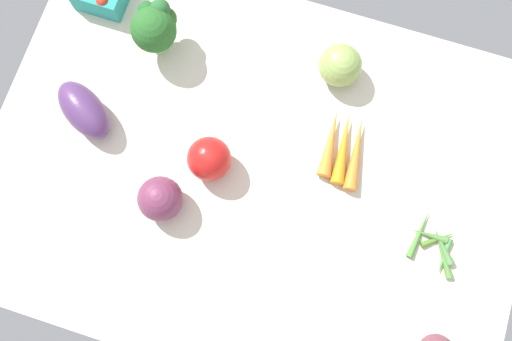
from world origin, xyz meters
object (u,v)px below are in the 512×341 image
Objects in this scene: eggplant at (84,110)px; okra_pile at (436,244)px; heirloom_tomato_green at (340,65)px; red_onion_near_basket at (160,199)px; broccoli_head at (155,27)px; carrot_bunch at (343,148)px; bell_pepper_red at (209,159)px.

okra_pile is (70.80, -4.06, -2.86)cm from eggplant.
red_onion_near_basket is at bearing -124.76° from heirloom_tomato_green.
heirloom_tomato_green is at bearing 7.00° from broccoli_head.
bell_pepper_red is at bearing -156.03° from carrot_bunch.
broccoli_head is (8.40, 18.87, 3.62)cm from eggplant.
carrot_bunch is 42.76cm from broccoli_head.
carrot_bunch is 25.81cm from bell_pepper_red.
carrot_bunch reaches higher than okra_pile.
bell_pepper_red is at bearing 177.40° from okra_pile.
broccoli_head is (-41.05, 10.48, 5.84)cm from carrot_bunch.
bell_pepper_red is (6.17, 9.80, 0.20)cm from red_onion_near_basket.
carrot_bunch is at bearing -14.32° from broccoli_head.
bell_pepper_red is 44.97cm from okra_pile.
red_onion_near_basket is 0.57× the size of carrot_bunch.
heirloom_tomato_green is at bearing -118.74° from eggplant.
red_onion_near_basket is at bearing -122.20° from bell_pepper_red.
red_onion_near_basket reaches higher than eggplant.
red_onion_near_basket is at bearing -171.33° from okra_pile.
okra_pile is (44.78, -2.03, -3.65)cm from bell_pepper_red.
eggplant is at bearing -170.37° from carrot_bunch.
red_onion_near_basket is 23.11cm from eggplant.
eggplant reaches higher than carrot_bunch.
carrot_bunch is 1.10× the size of eggplant.
bell_pepper_red is 26.11cm from eggplant.
carrot_bunch is 1.76× the size of heirloom_tomato_green.
red_onion_near_basket is 11.58cm from bell_pepper_red.
bell_pepper_red is at bearing -125.71° from heirloom_tomato_green.
red_onion_near_basket is at bearing -145.67° from carrot_bunch.
carrot_bunch is 1.25× the size of okra_pile.
bell_pepper_red reaches higher than red_onion_near_basket.
broccoli_head is (-17.62, 20.89, 2.83)cm from bell_pepper_red.
red_onion_near_basket is 0.62× the size of eggplant.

